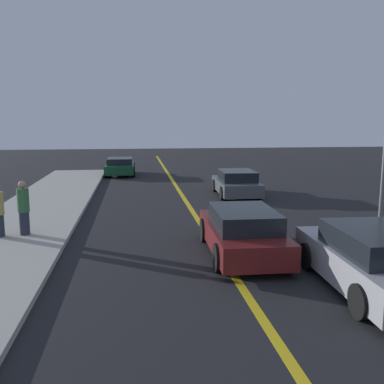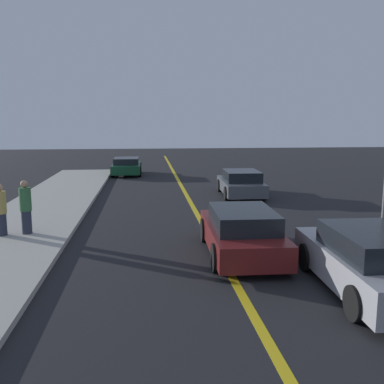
{
  "view_description": "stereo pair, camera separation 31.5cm",
  "coord_description": "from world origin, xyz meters",
  "px_view_note": "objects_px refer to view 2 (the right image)",
  "views": [
    {
      "loc": [
        -2.26,
        3.91,
        3.59
      ],
      "look_at": [
        -0.64,
        15.94,
        1.56
      ],
      "focal_mm": 40.0,
      "sensor_mm": 36.0,
      "label": 1
    },
    {
      "loc": [
        -1.94,
        3.88,
        3.59
      ],
      "look_at": [
        -0.64,
        15.94,
        1.56
      ],
      "focal_mm": 40.0,
      "sensor_mm": 36.0,
      "label": 2
    }
  ],
  "objects_px": {
    "car_near_right_lane": "(369,262)",
    "car_parked_left_lot": "(127,166)",
    "car_ahead_center": "(242,232)",
    "pedestrian_mid_group": "(26,207)",
    "car_far_distant": "(241,183)",
    "pedestrian_near_curb": "(0,210)"
  },
  "relations": [
    {
      "from": "car_near_right_lane",
      "to": "car_far_distant",
      "type": "height_order",
      "value": "car_near_right_lane"
    },
    {
      "from": "pedestrian_mid_group",
      "to": "car_far_distant",
      "type": "bearing_deg",
      "value": 39.32
    },
    {
      "from": "car_near_right_lane",
      "to": "car_ahead_center",
      "type": "height_order",
      "value": "car_near_right_lane"
    },
    {
      "from": "car_ahead_center",
      "to": "car_far_distant",
      "type": "distance_m",
      "value": 9.34
    },
    {
      "from": "car_ahead_center",
      "to": "car_far_distant",
      "type": "bearing_deg",
      "value": 79.12
    },
    {
      "from": "car_near_right_lane",
      "to": "car_far_distant",
      "type": "distance_m",
      "value": 11.89
    },
    {
      "from": "pedestrian_near_curb",
      "to": "car_near_right_lane",
      "type": "bearing_deg",
      "value": -28.98
    },
    {
      "from": "car_near_right_lane",
      "to": "pedestrian_near_curb",
      "type": "height_order",
      "value": "pedestrian_near_curb"
    },
    {
      "from": "car_far_distant",
      "to": "car_parked_left_lot",
      "type": "relative_size",
      "value": 1.03
    },
    {
      "from": "car_ahead_center",
      "to": "car_parked_left_lot",
      "type": "xyz_separation_m",
      "value": [
        -3.81,
        17.85,
        -0.05
      ]
    },
    {
      "from": "car_near_right_lane",
      "to": "car_parked_left_lot",
      "type": "distance_m",
      "value": 21.46
    },
    {
      "from": "car_near_right_lane",
      "to": "pedestrian_near_curb",
      "type": "bearing_deg",
      "value": 153.03
    },
    {
      "from": "car_ahead_center",
      "to": "pedestrian_mid_group",
      "type": "height_order",
      "value": "pedestrian_mid_group"
    },
    {
      "from": "car_ahead_center",
      "to": "car_parked_left_lot",
      "type": "relative_size",
      "value": 1.1
    },
    {
      "from": "pedestrian_near_curb",
      "to": "pedestrian_mid_group",
      "type": "bearing_deg",
      "value": 11.35
    },
    {
      "from": "car_parked_left_lot",
      "to": "pedestrian_mid_group",
      "type": "distance_m",
      "value": 15.67
    },
    {
      "from": "pedestrian_mid_group",
      "to": "car_ahead_center",
      "type": "bearing_deg",
      "value": -20.89
    },
    {
      "from": "car_far_distant",
      "to": "car_parked_left_lot",
      "type": "distance_m",
      "value": 10.51
    },
    {
      "from": "car_near_right_lane",
      "to": "car_far_distant",
      "type": "relative_size",
      "value": 1.08
    },
    {
      "from": "car_parked_left_lot",
      "to": "pedestrian_near_curb",
      "type": "height_order",
      "value": "pedestrian_near_curb"
    },
    {
      "from": "pedestrian_mid_group",
      "to": "car_near_right_lane",
      "type": "bearing_deg",
      "value": -31.73
    },
    {
      "from": "car_near_right_lane",
      "to": "pedestrian_mid_group",
      "type": "relative_size",
      "value": 2.61
    }
  ]
}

